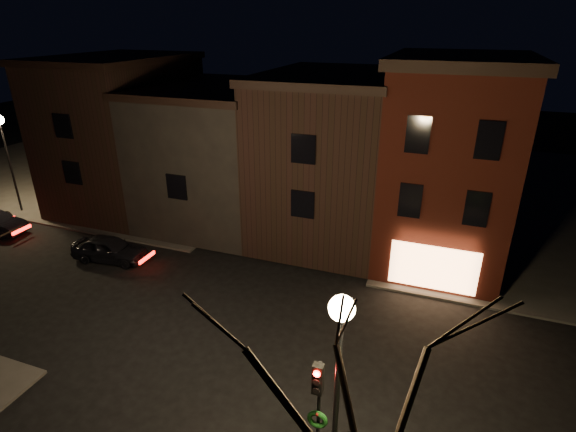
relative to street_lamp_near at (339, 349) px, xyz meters
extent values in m
plane|color=black|center=(-6.20, 6.00, -5.18)|extent=(120.00, 120.00, 0.00)
cube|color=#2D2B28|center=(-26.20, 26.00, -5.12)|extent=(30.00, 30.00, 0.12)
cube|color=#42130B|center=(1.80, 15.50, -0.06)|extent=(6.00, 8.00, 10.00)
cube|color=black|center=(1.80, 15.50, 5.19)|extent=(6.50, 8.50, 0.50)
cube|color=#FFB172|center=(1.80, 11.45, -3.76)|extent=(4.00, 0.12, 2.20)
cube|color=black|center=(-4.70, 16.50, -0.56)|extent=(7.00, 10.00, 9.00)
cube|color=black|center=(-4.70, 16.50, 4.14)|extent=(7.30, 10.30, 0.40)
cube|color=black|center=(-11.95, 16.50, -1.06)|extent=(7.50, 10.00, 8.00)
cube|color=black|center=(-11.95, 16.50, 3.14)|extent=(7.80, 10.30, 0.40)
cube|color=black|center=(-19.20, 16.50, -0.31)|extent=(7.00, 10.00, 9.50)
cube|color=black|center=(-19.20, 16.50, 4.64)|extent=(7.30, 10.30, 0.40)
cylinder|color=black|center=(0.00, 0.00, -2.06)|extent=(0.14, 0.14, 6.00)
sphere|color=#FFD18C|center=(0.00, 0.00, 1.12)|extent=(0.60, 0.60, 0.60)
cylinder|color=black|center=(-25.20, 12.20, -2.06)|extent=(0.14, 0.14, 6.00)
cylinder|color=black|center=(-0.60, 0.60, -3.06)|extent=(0.10, 0.10, 4.00)
cube|color=black|center=(-0.60, 0.42, -1.46)|extent=(0.28, 0.22, 0.90)
cylinder|color=#FF0C07|center=(-0.60, 0.30, -1.18)|extent=(0.18, 0.06, 0.18)
cylinder|color=black|center=(-0.60, 0.30, -1.46)|extent=(0.18, 0.06, 0.18)
cylinder|color=black|center=(-0.60, 0.30, -1.74)|extent=(0.18, 0.06, 0.18)
torus|color=#0C380F|center=(-0.60, 0.51, -2.96)|extent=(0.58, 0.14, 0.58)
sphere|color=#990C0C|center=(-0.60, 0.49, -2.74)|extent=(0.12, 0.12, 0.12)
imported|color=black|center=(-14.85, 8.84, -4.49)|extent=(4.22, 2.13, 1.38)
camera|label=1|loc=(1.72, -8.08, 6.91)|focal=28.00mm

